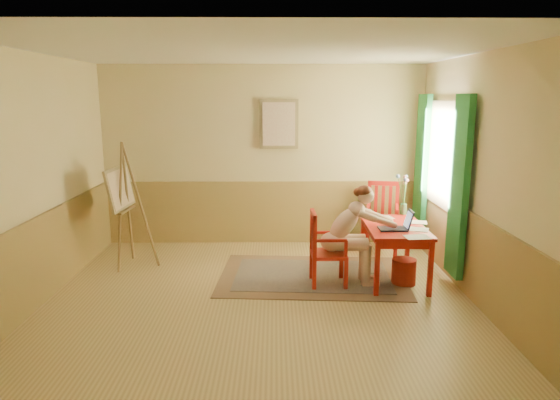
{
  "coord_description": "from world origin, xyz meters",
  "views": [
    {
      "loc": [
        0.18,
        -5.49,
        2.32
      ],
      "look_at": [
        0.25,
        0.55,
        1.05
      ],
      "focal_mm": 31.76,
      "sensor_mm": 36.0,
      "label": 1
    }
  ],
  "objects_px": {
    "table": "(395,232)",
    "chair_back": "(382,218)",
    "easel": "(123,193)",
    "chair_left": "(325,249)",
    "figure": "(351,231)",
    "laptop": "(398,226)"
  },
  "relations": [
    {
      "from": "table",
      "to": "chair_back",
      "type": "xyz_separation_m",
      "value": [
        0.09,
        1.15,
        -0.1
      ]
    },
    {
      "from": "chair_back",
      "to": "easel",
      "type": "height_order",
      "value": "easel"
    },
    {
      "from": "table",
      "to": "easel",
      "type": "bearing_deg",
      "value": 170.51
    },
    {
      "from": "table",
      "to": "chair_left",
      "type": "bearing_deg",
      "value": -169.08
    },
    {
      "from": "easel",
      "to": "figure",
      "type": "bearing_deg",
      "value": -14.12
    },
    {
      "from": "figure",
      "to": "laptop",
      "type": "height_order",
      "value": "figure"
    },
    {
      "from": "figure",
      "to": "easel",
      "type": "bearing_deg",
      "value": 165.88
    },
    {
      "from": "chair_left",
      "to": "laptop",
      "type": "relative_size",
      "value": 2.37
    },
    {
      "from": "table",
      "to": "chair_back",
      "type": "height_order",
      "value": "chair_back"
    },
    {
      "from": "table",
      "to": "easel",
      "type": "relative_size",
      "value": 0.7
    },
    {
      "from": "table",
      "to": "chair_left",
      "type": "xyz_separation_m",
      "value": [
        -0.9,
        -0.17,
        -0.16
      ]
    },
    {
      "from": "figure",
      "to": "easel",
      "type": "height_order",
      "value": "easel"
    },
    {
      "from": "chair_back",
      "to": "easel",
      "type": "relative_size",
      "value": 0.61
    },
    {
      "from": "table",
      "to": "figure",
      "type": "distance_m",
      "value": 0.61
    },
    {
      "from": "chair_back",
      "to": "easel",
      "type": "bearing_deg",
      "value": -171.54
    },
    {
      "from": "easel",
      "to": "table",
      "type": "bearing_deg",
      "value": -9.49
    },
    {
      "from": "table",
      "to": "laptop",
      "type": "xyz_separation_m",
      "value": [
        -0.01,
        -0.19,
        0.14
      ]
    },
    {
      "from": "chair_back",
      "to": "laptop",
      "type": "xyz_separation_m",
      "value": [
        -0.11,
        -1.34,
        0.24
      ]
    },
    {
      "from": "chair_left",
      "to": "chair_back",
      "type": "relative_size",
      "value": 0.88
    },
    {
      "from": "chair_left",
      "to": "table",
      "type": "bearing_deg",
      "value": 10.92
    },
    {
      "from": "table",
      "to": "laptop",
      "type": "height_order",
      "value": "laptop"
    },
    {
      "from": "chair_back",
      "to": "table",
      "type": "bearing_deg",
      "value": -94.59
    }
  ]
}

